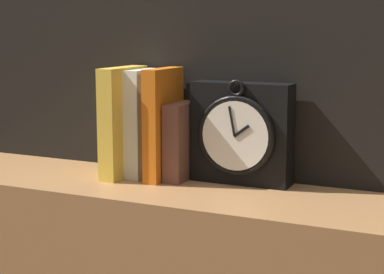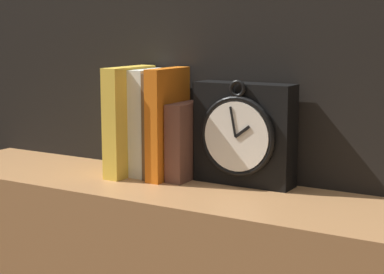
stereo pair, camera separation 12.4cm
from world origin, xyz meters
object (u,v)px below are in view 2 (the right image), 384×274
book_slot2_brown (160,125)px  book_slot0_yellow (130,121)px  book_slot4_brown (186,141)px  clock (243,134)px  book_slot3_orange (168,124)px  book_slot1_white (149,122)px

book_slot2_brown → book_slot0_yellow: bearing=-164.6°
book_slot4_brown → clock: bearing=9.2°
book_slot3_orange → book_slot4_brown: bearing=14.9°
book_slot0_yellow → book_slot4_brown: (0.14, 0.02, -0.04)m
clock → book_slot1_white: (-0.23, -0.02, 0.01)m
clock → book_slot2_brown: 0.20m
clock → book_slot4_brown: clock is taller
book_slot1_white → book_slot4_brown: 0.11m
book_slot3_orange → book_slot4_brown: book_slot3_orange is taller
book_slot0_yellow → book_slot4_brown: book_slot0_yellow is taller
book_slot1_white → book_slot3_orange: bearing=-10.2°
book_slot3_orange → book_slot4_brown: (0.04, 0.01, -0.04)m
book_slot1_white → book_slot3_orange: (0.06, -0.01, 0.00)m
book_slot1_white → book_slot4_brown: book_slot1_white is taller
clock → book_slot0_yellow: size_ratio=0.92×
book_slot0_yellow → book_slot4_brown: bearing=9.0°
clock → book_slot2_brown: size_ratio=0.97×
book_slot1_white → clock: bearing=5.3°
clock → book_slot4_brown: 0.14m
book_slot0_yellow → book_slot2_brown: book_slot0_yellow is taller
book_slot2_brown → book_slot4_brown: bearing=2.2°
clock → book_slot3_orange: (-0.17, -0.03, 0.01)m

